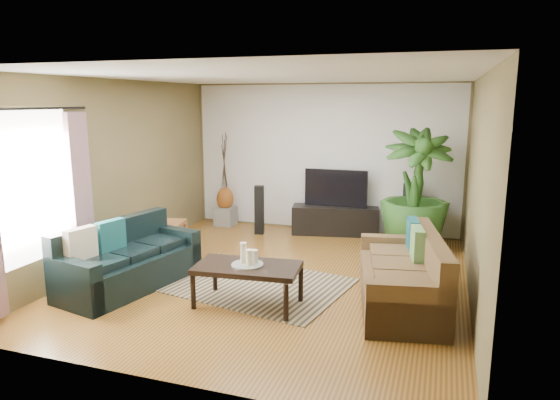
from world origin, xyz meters
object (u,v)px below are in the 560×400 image
at_px(sofa_left, 130,255).
at_px(side_table, 165,240).
at_px(potted_plant, 415,190).
at_px(television, 336,188).
at_px(sofa_right, 401,270).
at_px(speaker_right, 409,212).
at_px(pedestal, 226,216).
at_px(coffee_table, 248,285).
at_px(speaker_left, 259,210).
at_px(tv_stand, 335,220).
at_px(vase, 225,199).

distance_m(sofa_left, side_table, 1.21).
bearing_deg(potted_plant, television, 160.26).
bearing_deg(sofa_right, television, -164.89).
height_order(television, speaker_right, television).
height_order(sofa_left, pedestal, sofa_left).
bearing_deg(sofa_left, television, -17.70).
relative_size(coffee_table, pedestal, 3.40).
bearing_deg(side_table, sofa_right, -10.51).
bearing_deg(coffee_table, speaker_left, 102.95).
xyz_separation_m(pedestal, side_table, (-0.00, -2.21, 0.11)).
bearing_deg(sofa_right, side_table, -111.31).
xyz_separation_m(television, side_table, (-2.17, -2.24, -0.56)).
bearing_deg(sofa_right, sofa_left, -92.08).
height_order(sofa_right, pedestal, sofa_right).
xyz_separation_m(television, potted_plant, (1.40, -0.50, 0.13)).
bearing_deg(sofa_right, pedestal, -139.57).
distance_m(speaker_right, side_table, 4.13).
distance_m(pedestal, side_table, 2.21).
relative_size(tv_stand, speaker_left, 1.75).
distance_m(vase, side_table, 2.22).
height_order(coffee_table, television, television).
xyz_separation_m(television, vase, (-2.17, -0.03, -0.33)).
xyz_separation_m(speaker_left, side_table, (-0.85, -1.83, -0.15)).
xyz_separation_m(sofa_left, speaker_right, (3.27, 3.41, 0.08)).
distance_m(television, vase, 2.19).
distance_m(coffee_table, potted_plant, 3.52).
xyz_separation_m(coffee_table, speaker_left, (-1.02, 3.09, 0.19)).
distance_m(coffee_table, television, 3.56).
relative_size(sofa_right, coffee_table, 1.61).
distance_m(coffee_table, speaker_right, 3.84).
bearing_deg(television, speaker_right, -0.21).
bearing_deg(speaker_right, television, -163.79).
relative_size(sofa_left, vase, 4.12).
height_order(sofa_left, speaker_left, speaker_left).
relative_size(sofa_right, tv_stand, 1.27).
xyz_separation_m(speaker_right, side_table, (-3.46, -2.23, -0.22)).
xyz_separation_m(sofa_left, vase, (-0.19, 3.39, 0.10)).
height_order(speaker_right, potted_plant, potted_plant).
bearing_deg(speaker_right, speaker_left, -154.89).
bearing_deg(speaker_left, vase, 142.73).
bearing_deg(sofa_left, sofa_right, -69.00).
bearing_deg(sofa_left, speaker_right, -31.48).
bearing_deg(vase, side_table, -90.09).
relative_size(potted_plant, side_table, 3.41).
relative_size(speaker_right, potted_plant, 0.51).
relative_size(television, vase, 2.47).
relative_size(vase, side_table, 0.80).
distance_m(sofa_left, potted_plant, 4.49).
relative_size(sofa_right, television, 1.73).
bearing_deg(television, coffee_table, -94.88).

